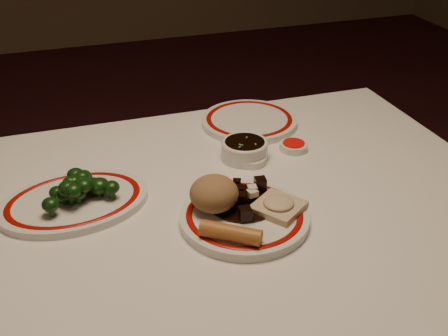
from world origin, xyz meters
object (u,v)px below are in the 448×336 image
rice_mound (214,194)px  main_plate (244,217)px  stirfry_heap (242,199)px  spring_roll (231,233)px  broccoli_pile (77,188)px  broccoli_plate (74,202)px  soy_bowl (245,150)px  fried_wonton (279,205)px  dining_table (217,246)px

rice_mound → main_plate: bearing=-36.4°
stirfry_heap → spring_roll: bearing=-119.6°
broccoli_pile → broccoli_plate: bearing=153.7°
spring_roll → soy_bowl: 0.32m
stirfry_heap → soy_bowl: (0.08, 0.19, -0.01)m
spring_roll → rice_mound: bearing=34.5°
stirfry_heap → broccoli_pile: broccoli_pile is taller
fried_wonton → spring_roll: bearing=-153.0°
main_plate → stirfry_heap: (0.01, 0.03, 0.02)m
main_plate → broccoli_plate: (-0.29, 0.16, -0.00)m
spring_roll → fried_wonton: 0.13m
main_plate → soy_bowl: 0.24m
broccoli_plate → soy_bowl: soy_bowl is taller
spring_roll → soy_bowl: bearing=11.3°
broccoli_plate → broccoli_pile: 0.03m
fried_wonton → broccoli_plate: size_ratio=0.37×
fried_wonton → stirfry_heap: stirfry_heap is taller
main_plate → stirfry_heap: size_ratio=1.98×
main_plate → stirfry_heap: 0.04m
dining_table → broccoli_plate: broccoli_plate is taller
fried_wonton → broccoli_pile: size_ratio=0.79×
stirfry_heap → broccoli_pile: bearing=158.3°
broccoli_pile → soy_bowl: (0.37, 0.08, -0.02)m
rice_mound → broccoli_plate: bearing=154.1°
rice_mound → spring_roll: 0.10m
fried_wonton → stirfry_heap: size_ratio=0.89×
spring_roll → dining_table: bearing=29.2°
fried_wonton → soy_bowl: size_ratio=1.13×
spring_roll → fried_wonton: bearing=-27.3°
rice_mound → soy_bowl: (0.13, 0.19, -0.03)m
main_plate → broccoli_pile: 0.32m
dining_table → rice_mound: (-0.01, -0.03, 0.14)m
fried_wonton → broccoli_plate: fried_wonton is taller
main_plate → spring_roll: 0.09m
broccoli_plate → soy_bowl: (0.38, 0.07, 0.01)m
rice_mound → broccoli_plate: rice_mound is taller
main_plate → rice_mound: rice_mound is taller
fried_wonton → soy_bowl: same height
dining_table → soy_bowl: bearing=54.6°
broccoli_pile → spring_roll: bearing=-42.6°
fried_wonton → soy_bowl: 0.24m
rice_mound → broccoli_pile: (-0.24, 0.12, -0.01)m
rice_mound → broccoli_pile: 0.27m
soy_bowl → dining_table: bearing=-125.4°
broccoli_plate → broccoli_pile: bearing=-26.3°
spring_roll → broccoli_plate: size_ratio=0.34×
stirfry_heap → broccoli_plate: stirfry_heap is taller
dining_table → spring_roll: 0.18m
dining_table → broccoli_plate: bearing=159.9°
broccoli_plate → broccoli_pile: size_ratio=2.13×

